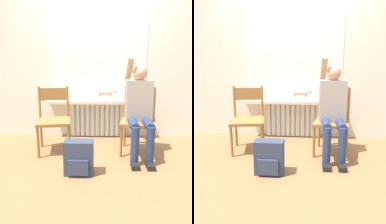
{
  "view_description": "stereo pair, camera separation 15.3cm",
  "coord_description": "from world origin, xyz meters",
  "views": [
    {
      "loc": [
        0.12,
        -2.41,
        1.19
      ],
      "look_at": [
        0.0,
        0.6,
        0.54
      ],
      "focal_mm": 35.0,
      "sensor_mm": 36.0,
      "label": 1
    },
    {
      "loc": [
        0.27,
        -2.4,
        1.19
      ],
      "look_at": [
        0.0,
        0.6,
        0.54
      ],
      "focal_mm": 35.0,
      "sensor_mm": 36.0,
      "label": 2
    }
  ],
  "objects": [
    {
      "name": "ground_plane",
      "position": [
        0.0,
        0.0,
        0.0
      ],
      "size": [
        12.0,
        12.0,
        0.0
      ],
      "primitive_type": "plane",
      "color": "olive"
    },
    {
      "name": "wall_with_window",
      "position": [
        0.0,
        1.23,
        1.35
      ],
      "size": [
        7.0,
        0.06,
        2.7
      ],
      "color": "white",
      "rests_on": "ground_plane"
    },
    {
      "name": "radiator",
      "position": [
        -0.0,
        1.15,
        0.29
      ],
      "size": [
        0.9,
        0.08,
        0.58
      ],
      "color": "white",
      "rests_on": "ground_plane"
    },
    {
      "name": "windowsill",
      "position": [
        0.0,
        1.08,
        0.61
      ],
      "size": [
        1.64,
        0.25,
        0.05
      ],
      "color": "silver",
      "rests_on": "radiator"
    },
    {
      "name": "window_glass",
      "position": [
        0.0,
        1.2,
        1.29
      ],
      "size": [
        1.58,
        0.01,
        1.31
      ],
      "color": "white",
      "rests_on": "windowsill"
    },
    {
      "name": "chair_left",
      "position": [
        -0.58,
        0.5,
        0.46
      ],
      "size": [
        0.52,
        0.52,
        0.89
      ],
      "rotation": [
        0.0,
        0.0,
        0.18
      ],
      "color": "#9E6B38",
      "rests_on": "ground_plane"
    },
    {
      "name": "chair_right",
      "position": [
        0.58,
        0.5,
        0.46
      ],
      "size": [
        0.53,
        0.53,
        0.89
      ],
      "rotation": [
        0.0,
        0.0,
        -0.21
      ],
      "color": "#9E6B38",
      "rests_on": "ground_plane"
    },
    {
      "name": "person",
      "position": [
        0.57,
        0.38,
        0.66
      ],
      "size": [
        0.36,
        0.97,
        1.33
      ],
      "color": "navy",
      "rests_on": "ground_plane"
    },
    {
      "name": "cat",
      "position": [
        0.15,
        1.05,
        0.77
      ],
      "size": [
        0.43,
        0.11,
        0.22
      ],
      "color": "silver",
      "rests_on": "windowsill"
    },
    {
      "name": "backpack",
      "position": [
        -0.16,
        -0.18,
        0.19
      ],
      "size": [
        0.32,
        0.19,
        0.38
      ],
      "color": "#333D56",
      "rests_on": "ground_plane"
    }
  ]
}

